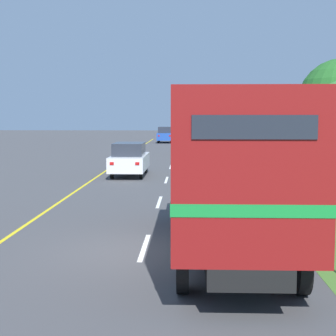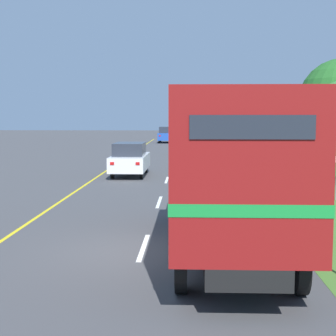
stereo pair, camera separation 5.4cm
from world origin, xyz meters
The scene contains 13 objects.
ground_plane centered at (0.00, 0.00, 0.00)m, with size 200.00×200.00×0.00m, color #444447.
edge_line_yellow centered at (-3.70, 21.08, 0.00)m, with size 0.12×75.89×0.01m, color yellow.
centre_dash_near centered at (0.00, 0.38, 0.00)m, with size 0.12×2.60×0.01m, color white.
centre_dash_mid_a centered at (0.00, 6.98, 0.00)m, with size 0.12×2.60×0.01m, color white.
centre_dash_mid_b centered at (0.00, 13.58, 0.00)m, with size 0.12×2.60×0.01m, color white.
centre_dash_far centered at (0.00, 20.18, 0.00)m, with size 0.12×2.60×0.01m, color white.
centre_dash_farthest centered at (0.00, 26.78, 0.00)m, with size 0.12×2.60×0.01m, color white.
horse_trailer_truck centered at (2.03, -0.31, 2.03)m, with size 2.49×8.49×3.66m.
lead_car_white centered at (-2.04, 15.35, 0.91)m, with size 1.80×4.53×1.77m.
lead_car_silver_ahead centered at (2.05, 32.04, 1.02)m, with size 1.80×3.89×2.05m.
lead_car_blue_ahead centered at (-1.61, 48.98, 0.96)m, with size 1.80×4.02×1.90m.
highway_sign centered at (6.06, 7.78, 1.53)m, with size 2.03×0.09×2.57m.
roadside_tree_far centered at (9.27, 26.57, 3.45)m, with size 3.52×3.52×5.22m.
Camera 1 is at (1.04, -11.87, 3.20)m, focal length 55.00 mm.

